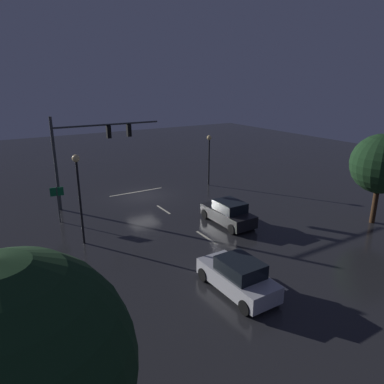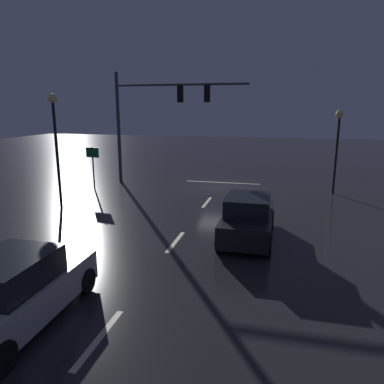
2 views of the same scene
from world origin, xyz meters
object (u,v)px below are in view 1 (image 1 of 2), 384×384
street_lamp_right_kerb (78,183)px  traffic_signal_assembly (90,144)px  car_distant (238,276)px  tree_right_near (14,371)px  route_sign (57,197)px  car_approaching (228,213)px  tree_left_near (381,164)px  street_lamp_left_kerb (209,150)px

street_lamp_right_kerb → traffic_signal_assembly: bearing=-111.9°
car_distant → traffic_signal_assembly: bearing=-82.8°
traffic_signal_assembly → tree_right_near: traffic_signal_assembly is taller
street_lamp_right_kerb → tree_right_near: size_ratio=0.84×
route_sign → car_approaching: bearing=147.1°
car_distant → tree_left_near: tree_left_near is taller
street_lamp_left_kerb → street_lamp_right_kerb: 15.20m
traffic_signal_assembly → tree_left_near: (-15.57, 14.23, -0.66)m
street_lamp_right_kerb → route_sign: size_ratio=2.13×
traffic_signal_assembly → car_distant: size_ratio=1.96×
car_approaching → street_lamp_left_kerb: street_lamp_left_kerb is taller
street_lamp_right_kerb → street_lamp_left_kerb: bearing=-154.5°
traffic_signal_assembly → route_sign: (3.29, 2.60, -3.02)m
street_lamp_right_kerb → tree_right_near: 14.81m
traffic_signal_assembly → street_lamp_right_kerb: 7.54m
route_sign → tree_right_near: tree_right_near is taller
car_distant → street_lamp_left_kerb: 18.20m
car_approaching → tree_right_near: (14.36, 11.85, 3.36)m
street_lamp_right_kerb → route_sign: street_lamp_right_kerb is taller
street_lamp_left_kerb → route_sign: size_ratio=1.83×
car_approaching → car_distant: bearing=56.1°
street_lamp_left_kerb → route_sign: (14.22, 2.21, -1.49)m
car_approaching → tree_right_near: bearing=39.5°
tree_right_near → street_lamp_left_kerb: bearing=-132.1°
street_lamp_right_kerb → route_sign: (0.50, -4.33, -1.96)m
route_sign → traffic_signal_assembly: bearing=-141.6°
car_distant → tree_left_near: (-13.55, -1.81, 3.45)m
traffic_signal_assembly → tree_right_near: size_ratio=1.30×
traffic_signal_assembly → tree_left_near: size_ratio=1.37×
car_approaching → route_sign: (10.00, -6.47, 1.09)m
car_approaching → route_sign: route_sign is taller
car_approaching → street_lamp_left_kerb: (-4.22, -8.68, 2.58)m
traffic_signal_assembly → street_lamp_left_kerb: (-10.93, 0.39, -1.53)m
tree_left_near → street_lamp_right_kerb: bearing=-21.7°
car_distant → tree_right_near: (9.66, 4.88, 3.36)m
street_lamp_right_kerb → tree_left_near: tree_left_near is taller
traffic_signal_assembly → car_approaching: traffic_signal_assembly is taller
route_sign → tree_left_near: size_ratio=0.42×
route_sign → tree_right_near: bearing=76.6°
route_sign → tree_left_near: (-18.86, 11.63, 2.36)m
car_approaching → street_lamp_left_kerb: bearing=-115.9°
traffic_signal_assembly → route_sign: traffic_signal_assembly is taller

